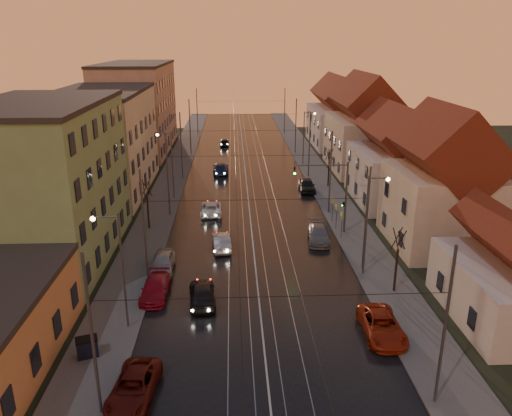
{
  "coord_description": "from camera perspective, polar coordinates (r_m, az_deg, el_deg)",
  "views": [
    {
      "loc": [
        -1.74,
        -26.92,
        18.08
      ],
      "look_at": [
        0.45,
        19.38,
        2.3
      ],
      "focal_mm": 35.0,
      "sensor_mm": 36.0,
      "label": 1
    }
  ],
  "objects": [
    {
      "name": "road",
      "position": [
        69.34,
        -1.18,
        3.7
      ],
      "size": [
        16.0,
        120.0,
        0.04
      ],
      "primitive_type": "cube",
      "color": "black",
      "rests_on": "ground"
    },
    {
      "name": "house_right_3",
      "position": [
        73.43,
        12.26,
        8.75
      ],
      "size": [
        9.18,
        14.28,
        11.5
      ],
      "color": "#C3B096",
      "rests_on": "ground"
    },
    {
      "name": "parked_right_0",
      "position": [
        33.67,
        14.17,
        -12.91
      ],
      "size": [
        2.42,
        5.12,
        1.41
      ],
      "primitive_type": "imported",
      "rotation": [
        0.0,
        0.0,
        -0.01
      ],
      "color": "#9C270F",
      "rests_on": "ground"
    },
    {
      "name": "apartment_left_2",
      "position": [
        64.08,
        -17.03,
        7.11
      ],
      "size": [
        10.0,
        20.0,
        12.0
      ],
      "primitive_type": "cube",
      "color": "#C1B895",
      "rests_on": "ground"
    },
    {
      "name": "catenary_pole_l_5",
      "position": [
        100.09,
        -6.74,
        10.87
      ],
      "size": [
        0.16,
        0.16,
        9.0
      ],
      "primitive_type": "cylinder",
      "color": "#595B60",
      "rests_on": "ground"
    },
    {
      "name": "driving_car_2",
      "position": [
        54.21,
        -5.14,
        -0.01
      ],
      "size": [
        2.43,
        4.93,
        1.35
      ],
      "primitive_type": "imported",
      "rotation": [
        0.0,
        0.0,
        3.18
      ],
      "color": "white",
      "rests_on": "ground"
    },
    {
      "name": "catenary_pole_r_5",
      "position": [
        100.39,
        3.29,
        10.99
      ],
      "size": [
        0.16,
        0.16,
        9.0
      ],
      "primitive_type": "cylinder",
      "color": "#595B60",
      "rests_on": "ground"
    },
    {
      "name": "apartment_left_1",
      "position": [
        45.36,
        -22.96,
        2.49
      ],
      "size": [
        10.0,
        18.0,
        13.0
      ],
      "primitive_type": "cube",
      "color": "#6C8957",
      "rests_on": "ground"
    },
    {
      "name": "catenary_pole_l_0",
      "position": [
        25.87,
        -18.2,
        -13.93
      ],
      "size": [
        0.16,
        0.16,
        9.0
      ],
      "primitive_type": "cylinder",
      "color": "#595B60",
      "rests_on": "ground"
    },
    {
      "name": "street_lamp_3",
      "position": [
        74.9,
        5.72,
        8.56
      ],
      "size": [
        1.75,
        0.32,
        8.0
      ],
      "color": "#595B60",
      "rests_on": "ground"
    },
    {
      "name": "catenary_pole_l_2",
      "position": [
        53.15,
        -10.06,
        3.7
      ],
      "size": [
        0.16,
        0.16,
        9.0
      ],
      "primitive_type": "cylinder",
      "color": "#595B60",
      "rests_on": "ground"
    },
    {
      "name": "driving_car_4",
      "position": [
        89.23,
        -3.63,
        7.5
      ],
      "size": [
        1.59,
        3.88,
        1.32
      ],
      "primitive_type": "imported",
      "rotation": [
        0.0,
        0.0,
        3.15
      ],
      "color": "black",
      "rests_on": "ground"
    },
    {
      "name": "bare_tree_1",
      "position": [
        38.34,
        15.78,
        -5.97
      ],
      "size": [
        1.09,
        1.09,
        5.11
      ],
      "color": "black",
      "rests_on": "ground"
    },
    {
      "name": "house_right_1",
      "position": [
        47.63,
        20.59,
        2.19
      ],
      "size": [
        8.67,
        10.2,
        10.8
      ],
      "color": "#C3B096",
      "rests_on": "ground"
    },
    {
      "name": "catenary_pole_l_1",
      "position": [
        39.02,
        -12.67,
        -2.06
      ],
      "size": [
        0.16,
        0.16,
        9.0
      ],
      "primitive_type": "cylinder",
      "color": "#595B60",
      "rests_on": "ground"
    },
    {
      "name": "driving_car_3",
      "position": [
        70.66,
        -4.04,
        4.56
      ],
      "size": [
        2.22,
        5.26,
        1.51
      ],
      "primitive_type": "imported",
      "rotation": [
        0.0,
        0.0,
        3.16
      ],
      "color": "#1A284E",
      "rests_on": "ground"
    },
    {
      "name": "driving_car_0",
      "position": [
        36.47,
        -6.17,
        -9.66
      ],
      "size": [
        2.23,
        4.7,
        1.55
      ],
      "primitive_type": "imported",
      "rotation": [
        0.0,
        0.0,
        3.23
      ],
      "color": "black",
      "rests_on": "ground"
    },
    {
      "name": "traffic_light_mast",
      "position": [
        47.9,
        9.13,
        2.21
      ],
      "size": [
        5.3,
        0.32,
        7.2
      ],
      "color": "#595B60",
      "rests_on": "ground"
    },
    {
      "name": "sidewalk_right",
      "position": [
        70.29,
        7.01,
        3.81
      ],
      "size": [
        4.0,
        120.0,
        0.15
      ],
      "primitive_type": "cube",
      "color": "#4C4C4C",
      "rests_on": "ground"
    },
    {
      "name": "apartment_left_3",
      "position": [
        87.08,
        -13.36,
        10.99
      ],
      "size": [
        10.0,
        24.0,
        14.0
      ],
      "primitive_type": "cube",
      "color": "#91725D",
      "rests_on": "ground"
    },
    {
      "name": "catenary_pole_r_1",
      "position": [
        39.77,
        12.53,
        -1.64
      ],
      "size": [
        0.16,
        0.16,
        9.0
      ],
      "primitive_type": "cylinder",
      "color": "#595B60",
      "rests_on": "ground"
    },
    {
      "name": "house_right_4",
      "position": [
        90.84,
        9.38,
        10.3
      ],
      "size": [
        9.18,
        16.32,
        10.0
      ],
      "color": "silver",
      "rests_on": "ground"
    },
    {
      "name": "parked_right_2",
      "position": [
        62.39,
        5.83,
        2.6
      ],
      "size": [
        1.92,
        4.62,
        1.56
      ],
      "primitive_type": "imported",
      "rotation": [
        0.0,
        0.0,
        -0.02
      ],
      "color": "black",
      "rests_on": "ground"
    },
    {
      "name": "catenary_pole_l_4",
      "position": [
        82.34,
        -7.55,
        9.14
      ],
      "size": [
        0.16,
        0.16,
        9.0
      ],
      "primitive_type": "cylinder",
      "color": "#595B60",
      "rests_on": "ground"
    },
    {
      "name": "bare_tree_2",
      "position": [
        64.05,
        8.33,
        4.51
      ],
      "size": [
        1.09,
        1.09,
        5.11
      ],
      "color": "black",
      "rests_on": "ground"
    },
    {
      "name": "house_right_2",
      "position": [
        59.57,
        15.76,
        5.05
      ],
      "size": [
        9.18,
        12.24,
        9.2
      ],
      "color": "silver",
      "rests_on": "ground"
    },
    {
      "name": "street_lamp_2",
      "position": [
        58.9,
        -9.87,
        5.57
      ],
      "size": [
        1.75,
        0.32,
        8.0
      ],
      "color": "#595B60",
      "rests_on": "ground"
    },
    {
      "name": "tram_rail_0",
      "position": [
        69.31,
        -3.0,
        3.7
      ],
      "size": [
        0.06,
        120.0,
        0.03
      ],
      "primitive_type": "cube",
      "color": "gray",
      "rests_on": "road"
    },
    {
      "name": "street_lamp_0",
      "position": [
        32.64,
        -15.59,
        -5.8
      ],
      "size": [
        1.75,
        0.32,
        8.0
      ],
      "color": "#595B60",
      "rests_on": "ground"
    },
    {
      "name": "ground",
      "position": [
        32.48,
        0.84,
        -15.04
      ],
      "size": [
        160.0,
        160.0,
        0.0
      ],
      "primitive_type": "plane",
      "color": "black",
      "rests_on": "ground"
    },
    {
      "name": "parked_left_2",
      "position": [
        37.87,
        -11.44,
        -8.99
      ],
      "size": [
        1.96,
        4.62,
        1.33
      ],
      "primitive_type": "imported",
      "rotation": [
        0.0,
        0.0,
        -0.02
      ],
      "color": "maroon",
      "rests_on": "ground"
    },
    {
      "name": "catenary_pole_r_4",
      "position": [
        82.7,
        4.57,
        9.29
      ],
      "size": [
        0.16,
        0.16,
        9.0
      ],
      "primitive_type": "cylinder",
      "color": "#595B60",
      "rests_on": "ground"
    },
    {
      "name": "catenary_pole_r_0",
      "position": [
        27.0,
        20.76,
        -12.77
      ],
      "size": [
        0.16,
        0.16,
        9.0
      ],
      "primitive_type": "cylinder",
      "color": "#595B60",
      "rests_on": "ground"
    },
    {
      "name": "dumpster",
      "position": [
        32.31,
        -18.73,
        -14.88
      ],
      "size": [
        1.39,
        1.14,
        1.1
      ],
      "primitive_type": "cube",
      "rotation": [
        0.0,
        0.0,
        0.33
      ],
      "color": "black",
      "rests_on": "sidewalk_left"
    },
    {
      "name": "tram_rail_1",
      "position": [
        69.32,
        -1.82,
        3.72
      ],
      "size": [
        0.06,
        120.0,
        0.03
      ],
      "primitive_type": "cube",
      "color": "gray",
      "rests_on": "road"
    },
    {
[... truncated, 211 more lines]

